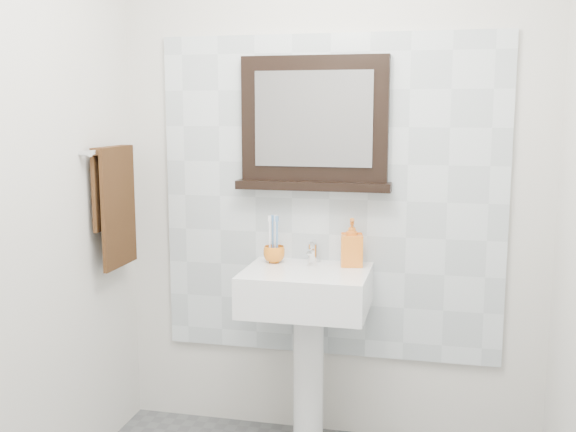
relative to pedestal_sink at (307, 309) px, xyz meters
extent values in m
cube|color=silver|center=(0.06, 0.23, 0.57)|extent=(2.00, 0.01, 2.50)
cube|color=silver|center=(0.06, -1.97, 0.57)|extent=(2.00, 0.01, 2.50)
cube|color=silver|center=(0.06, 0.21, 0.47)|extent=(1.60, 0.02, 1.50)
cylinder|color=white|center=(0.00, 0.05, -0.34)|extent=(0.14, 0.14, 0.68)
cube|color=white|center=(0.00, -0.01, 0.09)|extent=(0.55, 0.44, 0.18)
cylinder|color=silver|center=(0.00, -0.03, 0.17)|extent=(0.32, 0.32, 0.02)
cylinder|color=#4C4C4F|center=(0.00, -0.03, 0.18)|extent=(0.04, 0.04, 0.00)
cylinder|color=silver|center=(0.00, 0.14, 0.23)|extent=(0.04, 0.04, 0.09)
cylinder|color=silver|center=(0.00, 0.09, 0.25)|extent=(0.02, 0.10, 0.02)
cube|color=silver|center=(0.00, 0.15, 0.28)|extent=(0.02, 0.07, 0.01)
imported|color=orange|center=(-0.17, 0.10, 0.22)|extent=(0.13, 0.13, 0.08)
cylinder|color=white|center=(-0.19, 0.09, 0.29)|extent=(0.01, 0.01, 0.19)
cube|color=white|center=(-0.19, 0.09, 0.39)|extent=(0.01, 0.01, 0.03)
cylinder|color=#5180B9|center=(-0.16, 0.09, 0.29)|extent=(0.01, 0.01, 0.19)
cube|color=#5180B9|center=(-0.16, 0.09, 0.39)|extent=(0.01, 0.01, 0.03)
cylinder|color=white|center=(-0.17, 0.12, 0.29)|extent=(0.01, 0.01, 0.19)
cube|color=white|center=(-0.17, 0.12, 0.39)|extent=(0.01, 0.01, 0.03)
cylinder|color=#5180B9|center=(-0.18, 0.11, 0.29)|extent=(0.01, 0.01, 0.19)
cube|color=#5180B9|center=(-0.18, 0.11, 0.39)|extent=(0.01, 0.01, 0.03)
imported|color=#DE4D1A|center=(0.18, 0.12, 0.29)|extent=(0.11, 0.11, 0.22)
cube|color=black|center=(-0.01, 0.19, 0.84)|extent=(0.68, 0.06, 0.57)
cube|color=#99999E|center=(-0.01, 0.16, 0.84)|extent=(0.54, 0.01, 0.43)
cube|color=black|center=(-0.01, 0.17, 0.54)|extent=(0.72, 0.11, 0.04)
cylinder|color=silver|center=(-0.88, -0.07, 0.70)|extent=(0.03, 0.40, 0.03)
cylinder|color=silver|center=(-0.91, -0.26, 0.70)|extent=(0.05, 0.02, 0.02)
cylinder|color=silver|center=(-0.91, 0.12, 0.70)|extent=(0.05, 0.02, 0.02)
cube|color=#321D0E|center=(-0.86, -0.07, 0.43)|extent=(0.02, 0.30, 0.52)
cube|color=#321D0E|center=(-0.90, -0.07, 0.52)|extent=(0.02, 0.30, 0.34)
cube|color=#321D0E|center=(-0.88, -0.07, 0.71)|extent=(0.06, 0.30, 0.03)
camera|label=1|loc=(0.57, -2.86, 0.89)|focal=42.00mm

